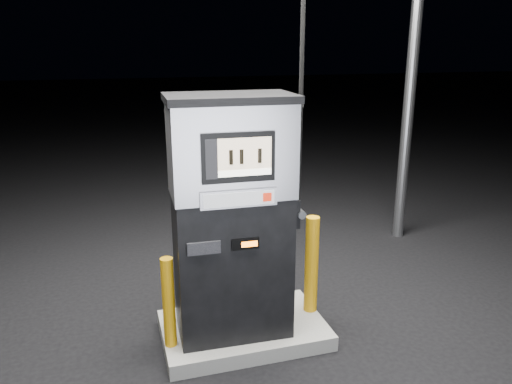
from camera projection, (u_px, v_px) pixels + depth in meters
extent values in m
plane|color=black|center=(244.00, 336.00, 5.01)|extent=(80.00, 80.00, 0.00)
cube|color=slate|center=(244.00, 330.00, 4.99)|extent=(1.60, 1.00, 0.15)
cylinder|color=gray|center=(410.00, 86.00, 7.03)|extent=(0.16, 0.16, 4.50)
cube|color=black|center=(232.00, 264.00, 4.69)|extent=(1.07, 0.64, 1.38)
cube|color=#B7B7BF|center=(231.00, 149.00, 4.37)|extent=(1.09, 0.66, 0.83)
cube|color=black|center=(230.00, 98.00, 4.25)|extent=(1.13, 0.71, 0.07)
cube|color=black|center=(238.00, 158.00, 4.08)|extent=(0.62, 0.06, 0.42)
cube|color=tan|center=(245.00, 154.00, 4.07)|extent=(0.45, 0.02, 0.26)
cube|color=white|center=(245.00, 173.00, 4.11)|extent=(0.45, 0.02, 0.06)
cube|color=#B7B7BF|center=(239.00, 199.00, 4.18)|extent=(0.66, 0.06, 0.15)
cube|color=#9A9CA1|center=(239.00, 199.00, 4.16)|extent=(0.60, 0.03, 0.12)
cube|color=#A81D0B|center=(267.00, 197.00, 4.22)|extent=(0.08, 0.01, 0.08)
cube|color=black|center=(245.00, 244.00, 4.32)|extent=(0.24, 0.03, 0.10)
cube|color=#E35E0B|center=(250.00, 244.00, 4.31)|extent=(0.14, 0.01, 0.05)
cube|color=black|center=(204.00, 248.00, 4.23)|extent=(0.29, 0.04, 0.11)
cube|color=black|center=(292.00, 212.00, 4.69)|extent=(0.12, 0.20, 0.27)
cylinder|color=gray|center=(298.00, 211.00, 4.71)|extent=(0.09, 0.24, 0.08)
cylinder|color=black|center=(303.00, 4.00, 4.13)|extent=(0.04, 0.04, 3.41)
cylinder|color=orange|center=(169.00, 303.00, 4.50)|extent=(0.14, 0.14, 0.87)
cylinder|color=orange|center=(311.00, 265.00, 5.08)|extent=(0.18, 0.18, 1.03)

